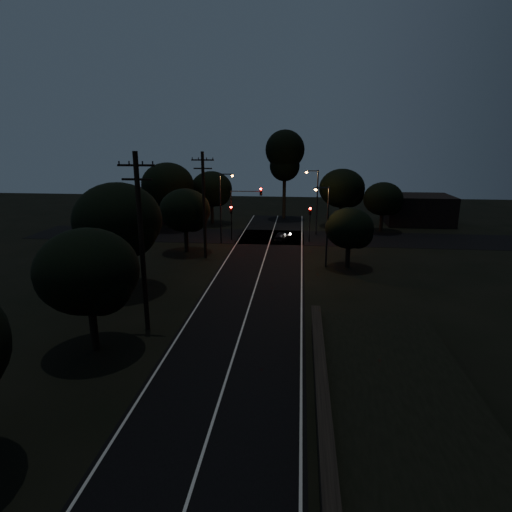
{
  "coord_description": "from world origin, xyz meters",
  "views": [
    {
      "loc": [
        3.47,
        -9.18,
        11.68
      ],
      "look_at": [
        0.0,
        24.0,
        2.5
      ],
      "focal_mm": 30.0,
      "sensor_mm": 36.0,
      "label": 1
    }
  ],
  "objects_px": {
    "tall_pine": "(285,155)",
    "streetlight_a": "(222,204)",
    "utility_pole_mid": "(141,241)",
    "signal_mast": "(245,204)",
    "signal_left": "(231,216)",
    "car": "(282,236)",
    "streetlight_c": "(326,221)",
    "utility_pole_far": "(204,204)",
    "signal_right": "(310,218)",
    "streetlight_b": "(316,198)"
  },
  "relations": [
    {
      "from": "tall_pine",
      "to": "streetlight_a",
      "type": "bearing_deg",
      "value": -110.36
    },
    {
      "from": "signal_left",
      "to": "streetlight_a",
      "type": "bearing_deg",
      "value": -109.59
    },
    {
      "from": "streetlight_c",
      "to": "car",
      "type": "relative_size",
      "value": 2.44
    },
    {
      "from": "utility_pole_mid",
      "to": "streetlight_b",
      "type": "relative_size",
      "value": 1.38
    },
    {
      "from": "utility_pole_far",
      "to": "signal_left",
      "type": "bearing_deg",
      "value": 80.06
    },
    {
      "from": "streetlight_a",
      "to": "streetlight_b",
      "type": "height_order",
      "value": "same"
    },
    {
      "from": "utility_pole_far",
      "to": "signal_mast",
      "type": "xyz_separation_m",
      "value": [
        3.09,
        7.99,
        -1.15
      ]
    },
    {
      "from": "utility_pole_mid",
      "to": "streetlight_a",
      "type": "bearing_deg",
      "value": 88.27
    },
    {
      "from": "signal_right",
      "to": "signal_mast",
      "type": "relative_size",
      "value": 0.66
    },
    {
      "from": "utility_pole_far",
      "to": "streetlight_c",
      "type": "relative_size",
      "value": 1.4
    },
    {
      "from": "utility_pole_mid",
      "to": "utility_pole_far",
      "type": "xyz_separation_m",
      "value": [
        0.0,
        17.0,
        -0.25
      ]
    },
    {
      "from": "signal_right",
      "to": "car",
      "type": "xyz_separation_m",
      "value": [
        -3.23,
        0.3,
        -2.31
      ]
    },
    {
      "from": "tall_pine",
      "to": "signal_mast",
      "type": "bearing_deg",
      "value": -104.62
    },
    {
      "from": "utility_pole_mid",
      "to": "signal_right",
      "type": "xyz_separation_m",
      "value": [
        10.6,
        24.99,
        -2.9
      ]
    },
    {
      "from": "utility_pole_far",
      "to": "tall_pine",
      "type": "relative_size",
      "value": 0.81
    },
    {
      "from": "signal_mast",
      "to": "streetlight_b",
      "type": "distance_m",
      "value": 9.15
    },
    {
      "from": "utility_pole_mid",
      "to": "car",
      "type": "height_order",
      "value": "utility_pole_mid"
    },
    {
      "from": "streetlight_c",
      "to": "signal_left",
      "type": "bearing_deg",
      "value": 136.24
    },
    {
      "from": "utility_pole_mid",
      "to": "streetlight_a",
      "type": "relative_size",
      "value": 1.38
    },
    {
      "from": "utility_pole_far",
      "to": "car",
      "type": "xyz_separation_m",
      "value": [
        7.37,
        8.29,
        -4.96
      ]
    },
    {
      "from": "utility_pole_mid",
      "to": "streetlight_c",
      "type": "height_order",
      "value": "utility_pole_mid"
    },
    {
      "from": "signal_mast",
      "to": "car",
      "type": "distance_m",
      "value": 5.74
    },
    {
      "from": "utility_pole_mid",
      "to": "tall_pine",
      "type": "relative_size",
      "value": 0.85
    },
    {
      "from": "signal_mast",
      "to": "streetlight_b",
      "type": "xyz_separation_m",
      "value": [
        8.22,
        4.01,
        0.3
      ]
    },
    {
      "from": "signal_left",
      "to": "signal_right",
      "type": "distance_m",
      "value": 9.2
    },
    {
      "from": "signal_left",
      "to": "car",
      "type": "bearing_deg",
      "value": 2.86
    },
    {
      "from": "signal_mast",
      "to": "streetlight_a",
      "type": "height_order",
      "value": "streetlight_a"
    },
    {
      "from": "utility_pole_far",
      "to": "utility_pole_mid",
      "type": "bearing_deg",
      "value": -90.0
    },
    {
      "from": "utility_pole_far",
      "to": "streetlight_c",
      "type": "xyz_separation_m",
      "value": [
        11.83,
        -2.0,
        -1.13
      ]
    },
    {
      "from": "tall_pine",
      "to": "streetlight_b",
      "type": "xyz_separation_m",
      "value": [
        4.31,
        -11.0,
        -4.7
      ]
    },
    {
      "from": "signal_right",
      "to": "tall_pine",
      "type": "bearing_deg",
      "value": 103.49
    },
    {
      "from": "utility_pole_far",
      "to": "car",
      "type": "height_order",
      "value": "utility_pole_far"
    },
    {
      "from": "signal_left",
      "to": "streetlight_a",
      "type": "height_order",
      "value": "streetlight_a"
    },
    {
      "from": "car",
      "to": "streetlight_c",
      "type": "bearing_deg",
      "value": 128.77
    },
    {
      "from": "tall_pine",
      "to": "signal_right",
      "type": "relative_size",
      "value": 3.16
    },
    {
      "from": "tall_pine",
      "to": "signal_left",
      "type": "bearing_deg",
      "value": -110.46
    },
    {
      "from": "signal_right",
      "to": "signal_mast",
      "type": "height_order",
      "value": "signal_mast"
    },
    {
      "from": "streetlight_a",
      "to": "streetlight_c",
      "type": "relative_size",
      "value": 1.07
    },
    {
      "from": "utility_pole_far",
      "to": "signal_right",
      "type": "bearing_deg",
      "value": 37.0
    },
    {
      "from": "signal_right",
      "to": "streetlight_b",
      "type": "xyz_separation_m",
      "value": [
        0.71,
        4.01,
        1.8
      ]
    },
    {
      "from": "utility_pole_mid",
      "to": "signal_left",
      "type": "xyz_separation_m",
      "value": [
        1.4,
        24.99,
        -2.9
      ]
    },
    {
      "from": "signal_left",
      "to": "streetlight_a",
      "type": "relative_size",
      "value": 0.51
    },
    {
      "from": "streetlight_a",
      "to": "car",
      "type": "bearing_deg",
      "value": 18.9
    },
    {
      "from": "streetlight_a",
      "to": "streetlight_b",
      "type": "bearing_deg",
      "value": 29.48
    },
    {
      "from": "utility_pole_far",
      "to": "streetlight_b",
      "type": "distance_m",
      "value": 16.51
    },
    {
      "from": "utility_pole_far",
      "to": "streetlight_a",
      "type": "bearing_deg",
      "value": 83.41
    },
    {
      "from": "car",
      "to": "utility_pole_far",
      "type": "bearing_deg",
      "value": 63.67
    },
    {
      "from": "tall_pine",
      "to": "streetlight_a",
      "type": "height_order",
      "value": "tall_pine"
    },
    {
      "from": "signal_right",
      "to": "streetlight_c",
      "type": "distance_m",
      "value": 10.18
    },
    {
      "from": "utility_pole_mid",
      "to": "signal_mast",
      "type": "height_order",
      "value": "utility_pole_mid"
    }
  ]
}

